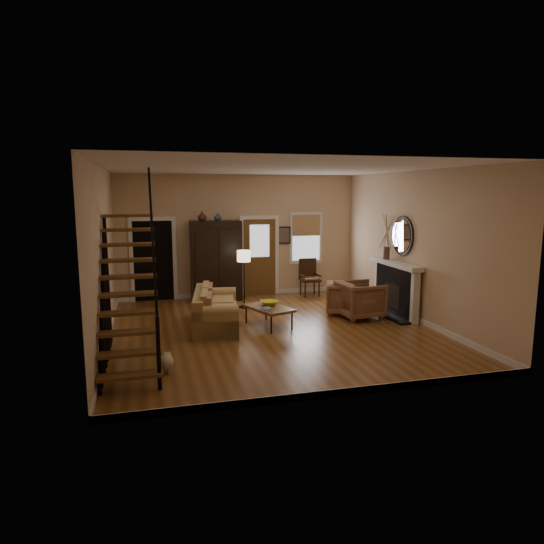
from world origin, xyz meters
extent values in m
plane|color=brown|center=(0.00, 0.00, 0.00)|extent=(7.00, 7.00, 0.00)
plane|color=white|center=(0.00, 0.00, 3.30)|extent=(7.00, 7.00, 0.00)
cube|color=#D9B68B|center=(0.00, 3.50, 1.65)|extent=(6.50, 0.04, 3.30)
cube|color=#D9B68B|center=(-3.25, 0.00, 1.65)|extent=(0.04, 7.00, 3.30)
cube|color=#D9B68B|center=(3.25, 0.00, 1.65)|extent=(0.04, 7.00, 3.30)
cube|color=black|center=(-2.30, 3.65, 1.05)|extent=(1.00, 0.36, 2.10)
cube|color=brown|center=(0.55, 3.48, 1.05)|extent=(0.90, 0.06, 2.10)
cube|color=silver|center=(1.90, 3.47, 1.55)|extent=(0.96, 0.06, 1.46)
cube|color=black|center=(3.13, 0.50, 0.57)|extent=(0.24, 1.60, 1.15)
cube|color=white|center=(3.07, 0.50, 1.20)|extent=(0.30, 1.95, 0.10)
cylinder|color=silver|center=(3.20, 0.50, 1.85)|extent=(0.05, 0.90, 0.90)
imported|color=#4C2619|center=(-1.05, 3.05, 2.22)|extent=(0.24, 0.24, 0.25)
imported|color=#334C60|center=(-0.65, 3.05, 2.21)|extent=(0.20, 0.20, 0.21)
imported|color=yellow|center=(0.04, 0.42, 0.48)|extent=(0.38, 0.38, 0.09)
imported|color=brown|center=(2.18, 0.41, 0.42)|extent=(0.98, 0.96, 0.84)
imported|color=brown|center=(1.98, 0.85, 0.38)|extent=(1.08, 1.06, 0.76)
camera|label=1|loc=(-2.49, -9.44, 2.83)|focal=32.00mm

